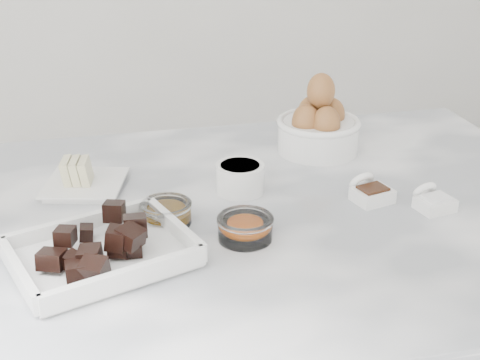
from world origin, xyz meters
name	(u,v)px	position (x,y,z in m)	size (l,w,h in m)	color
marble_slab	(232,222)	(0.00, 0.00, 0.92)	(1.20, 0.80, 0.04)	white
chocolate_dish	(101,247)	(-0.21, -0.11, 0.97)	(0.29, 0.25, 0.06)	white
butter_plate	(83,180)	(-0.23, 0.14, 0.96)	(0.16, 0.16, 0.05)	white
sugar_ramekin	(240,177)	(0.03, 0.07, 0.97)	(0.08, 0.08, 0.05)	white
egg_bowl	(318,126)	(0.22, 0.22, 0.99)	(0.16, 0.16, 0.16)	white
honey_bowl	(166,212)	(-0.11, -0.02, 0.96)	(0.08, 0.08, 0.04)	white
zest_bowl	(245,227)	(0.00, -0.09, 0.96)	(0.09, 0.09, 0.04)	white
vanilla_spoon	(370,191)	(0.23, -0.01, 0.96)	(0.07, 0.09, 0.05)	white
salt_spoon	(432,200)	(0.32, -0.06, 0.95)	(0.06, 0.08, 0.04)	white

